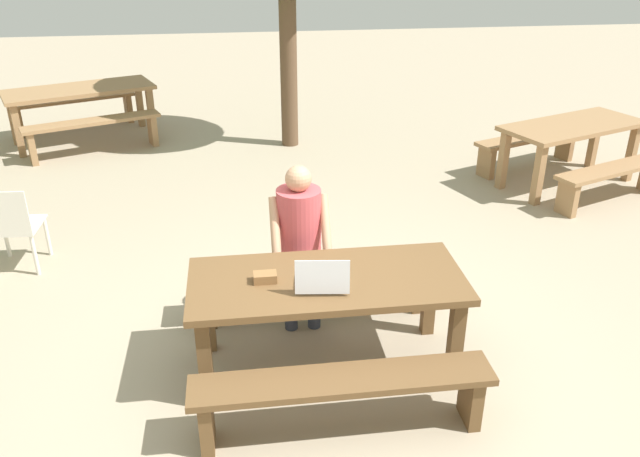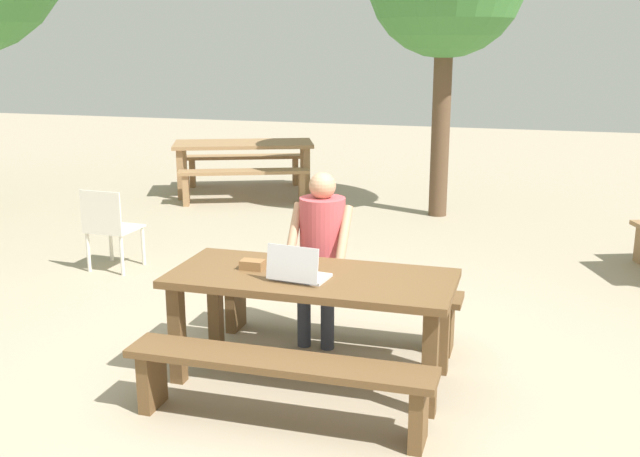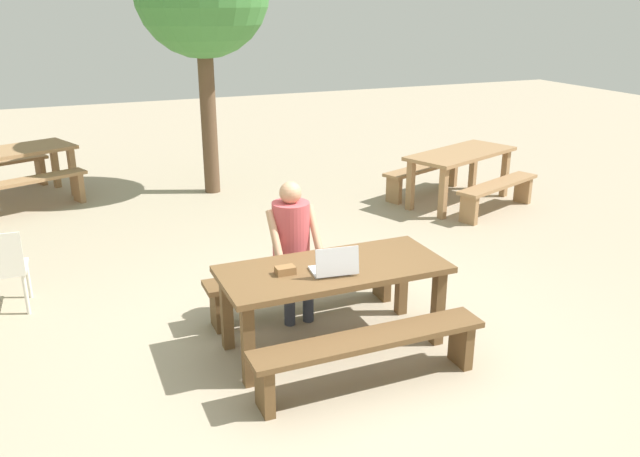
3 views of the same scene
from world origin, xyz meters
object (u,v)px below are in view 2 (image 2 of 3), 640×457
at_px(picnic_table_front, 311,290).
at_px(laptop, 298,271).
at_px(small_pouch, 252,265).
at_px(picnic_table_rear, 244,150).
at_px(plastic_chair, 110,227).
at_px(person_seated, 321,244).

distance_m(picnic_table_front, laptop, 0.22).
bearing_deg(small_pouch, picnic_table_rear, 112.33).
xyz_separation_m(small_pouch, picnic_table_rear, (-2.29, 5.59, -0.10)).
bearing_deg(plastic_chair, small_pouch, 143.75).
distance_m(laptop, plastic_chair, 3.18).
bearing_deg(picnic_table_rear, plastic_chair, -109.89).
relative_size(laptop, person_seated, 0.30).
bearing_deg(plastic_chair, laptop, 145.86).
relative_size(laptop, plastic_chair, 0.46).
bearing_deg(person_seated, laptop, -85.17).
distance_m(plastic_chair, picnic_table_rear, 3.84).
height_order(small_pouch, picnic_table_rear, small_pouch).
distance_m(picnic_table_front, picnic_table_rear, 6.21).
bearing_deg(laptop, picnic_table_front, -103.46).
height_order(laptop, picnic_table_rear, laptop).
height_order(picnic_table_front, small_pouch, small_pouch).
relative_size(picnic_table_front, laptop, 4.91).
relative_size(small_pouch, person_seated, 0.12).
height_order(picnic_table_front, person_seated, person_seated).
distance_m(laptop, person_seated, 0.79).
distance_m(laptop, small_pouch, 0.39).
xyz_separation_m(laptop, person_seated, (-0.07, 0.78, -0.04)).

